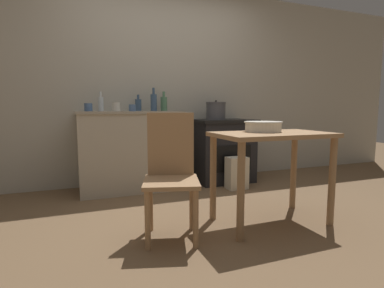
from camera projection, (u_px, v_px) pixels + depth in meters
ground_plane at (213, 219)px, 2.64m from camera, size 14.00×14.00×0.00m
wall_back at (163, 85)px, 3.95m from camera, size 8.00×0.07×2.55m
counter_cabinet at (130, 151)px, 3.57m from camera, size 1.19×0.61×0.94m
stove at (222, 150)px, 4.01m from camera, size 0.77×0.62×0.83m
work_table at (272, 150)px, 2.49m from camera, size 0.96×0.56×0.77m
chair at (171, 172)px, 2.26m from camera, size 0.50×0.50×0.94m
flour_sack at (237, 173)px, 3.61m from camera, size 0.25×0.17×0.39m
stock_pot at (216, 111)px, 3.90m from camera, size 0.26×0.26×0.25m
mixing_bowl_large at (263, 126)px, 2.55m from camera, size 0.32×0.32×0.09m
bottle_far_left at (138, 105)px, 3.72m from camera, size 0.08×0.08×0.20m
bottle_left at (154, 102)px, 3.67m from camera, size 0.08×0.08×0.28m
bottle_mid_left at (164, 103)px, 3.80m from camera, size 0.08×0.08×0.24m
bottle_center_left at (101, 104)px, 3.46m from camera, size 0.06×0.06×0.22m
cup_center at (116, 107)px, 3.36m from camera, size 0.09×0.09×0.10m
cup_center_right at (132, 108)px, 3.31m from camera, size 0.07×0.07×0.08m
cup_mid_right at (88, 107)px, 3.27m from camera, size 0.09×0.09×0.09m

